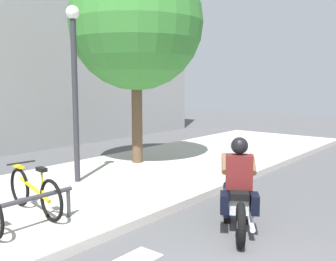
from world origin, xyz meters
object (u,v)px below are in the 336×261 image
bicycle_4 (34,192)px  street_lamp (75,78)px  rider (239,176)px  motorcycle (238,197)px  tree_near_rack (136,23)px

bicycle_4 → street_lamp: size_ratio=0.46×
rider → bicycle_4: bearing=125.5°
motorcycle → bicycle_4: (-1.96, 2.61, 0.05)m
street_lamp → tree_near_rack: tree_near_rack is taller
rider → tree_near_rack: tree_near_rack is taller
motorcycle → tree_near_rack: bearing=63.8°
street_lamp → bicycle_4: bearing=-146.8°
motorcycle → rider: 0.37m
street_lamp → tree_near_rack: 2.72m
rider → street_lamp: size_ratio=0.38×
motorcycle → bicycle_4: 3.27m
motorcycle → street_lamp: street_lamp is taller
bicycle_4 → tree_near_rack: size_ratio=0.32×
bicycle_4 → tree_near_rack: (4.00, 1.52, 3.26)m
tree_near_rack → motorcycle: bearing=-116.2°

